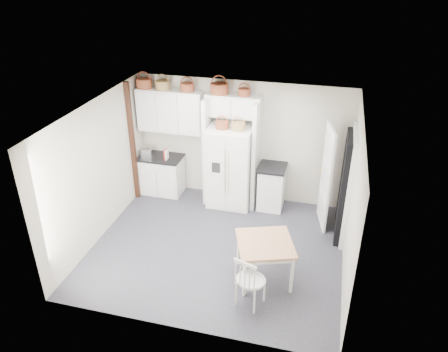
# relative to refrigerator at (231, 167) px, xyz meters

# --- Properties ---
(floor) EXTENTS (4.50, 4.50, 0.00)m
(floor) POSITION_rel_refrigerator_xyz_m (0.15, -1.61, -0.87)
(floor) COLOR #23232B
(floor) RESTS_ON ground
(ceiling) EXTENTS (4.50, 4.50, 0.00)m
(ceiling) POSITION_rel_refrigerator_xyz_m (0.15, -1.61, 1.73)
(ceiling) COLOR white
(ceiling) RESTS_ON wall_back
(wall_back) EXTENTS (4.50, 0.00, 4.50)m
(wall_back) POSITION_rel_refrigerator_xyz_m (0.15, 0.39, 0.43)
(wall_back) COLOR beige
(wall_back) RESTS_ON floor
(wall_left) EXTENTS (0.00, 4.00, 4.00)m
(wall_left) POSITION_rel_refrigerator_xyz_m (-2.10, -1.61, 0.43)
(wall_left) COLOR beige
(wall_left) RESTS_ON floor
(wall_right) EXTENTS (0.00, 4.00, 4.00)m
(wall_right) POSITION_rel_refrigerator_xyz_m (2.40, -1.61, 0.43)
(wall_right) COLOR beige
(wall_right) RESTS_ON floor
(refrigerator) EXTENTS (0.90, 0.73, 1.75)m
(refrigerator) POSITION_rel_refrigerator_xyz_m (0.00, 0.00, 0.00)
(refrigerator) COLOR silver
(refrigerator) RESTS_ON floor
(base_cab_left) EXTENTS (0.90, 0.57, 0.84)m
(base_cab_left) POSITION_rel_refrigerator_xyz_m (-1.59, 0.09, -0.45)
(base_cab_left) COLOR silver
(base_cab_left) RESTS_ON floor
(base_cab_right) EXTENTS (0.51, 0.62, 0.90)m
(base_cab_right) POSITION_rel_refrigerator_xyz_m (0.87, 0.09, -0.42)
(base_cab_right) COLOR silver
(base_cab_right) RESTS_ON floor
(dining_table) EXTENTS (1.12, 1.12, 0.73)m
(dining_table) POSITION_rel_refrigerator_xyz_m (1.12, -2.23, -0.51)
(dining_table) COLOR #94663E
(dining_table) RESTS_ON floor
(windsor_chair) EXTENTS (0.57, 0.54, 0.93)m
(windsor_chair) POSITION_rel_refrigerator_xyz_m (1.02, -2.86, -0.41)
(windsor_chair) COLOR silver
(windsor_chair) RESTS_ON floor
(counter_left) EXTENTS (0.94, 0.61, 0.04)m
(counter_left) POSITION_rel_refrigerator_xyz_m (-1.59, 0.09, -0.02)
(counter_left) COLOR black
(counter_left) RESTS_ON base_cab_left
(counter_right) EXTENTS (0.55, 0.66, 0.04)m
(counter_right) POSITION_rel_refrigerator_xyz_m (0.87, 0.09, 0.05)
(counter_right) COLOR black
(counter_right) RESTS_ON base_cab_right
(toaster) EXTENTS (0.26, 0.18, 0.16)m
(toaster) POSITION_rel_refrigerator_xyz_m (-1.91, 0.06, 0.08)
(toaster) COLOR silver
(toaster) RESTS_ON counter_left
(cookbook_red) EXTENTS (0.06, 0.16, 0.23)m
(cookbook_red) POSITION_rel_refrigerator_xyz_m (-1.43, 0.01, 0.12)
(cookbook_red) COLOR maroon
(cookbook_red) RESTS_ON counter_left
(cookbook_cream) EXTENTS (0.03, 0.15, 0.23)m
(cookbook_cream) POSITION_rel_refrigerator_xyz_m (-1.41, 0.01, 0.12)
(cookbook_cream) COLOR white
(cookbook_cream) RESTS_ON counter_left
(basket_upper_a) EXTENTS (0.33, 0.33, 0.19)m
(basket_upper_a) POSITION_rel_refrigerator_xyz_m (-1.89, 0.22, 1.57)
(basket_upper_a) COLOR brown
(basket_upper_a) RESTS_ON upper_cabinet
(basket_upper_b) EXTENTS (0.30, 0.30, 0.18)m
(basket_upper_b) POSITION_rel_refrigerator_xyz_m (-1.49, 0.22, 1.57)
(basket_upper_b) COLOR brown
(basket_upper_b) RESTS_ON upper_cabinet
(basket_upper_c) EXTENTS (0.29, 0.29, 0.17)m
(basket_upper_c) POSITION_rel_refrigerator_xyz_m (-0.96, 0.22, 1.56)
(basket_upper_c) COLOR brown
(basket_upper_c) RESTS_ON upper_cabinet
(basket_bridge_a) EXTENTS (0.36, 0.36, 0.20)m
(basket_bridge_a) POSITION_rel_refrigerator_xyz_m (-0.29, 0.22, 1.58)
(basket_bridge_a) COLOR brown
(basket_bridge_a) RESTS_ON bridge_cabinet
(basket_bridge_b) EXTENTS (0.25, 0.25, 0.14)m
(basket_bridge_b) POSITION_rel_refrigerator_xyz_m (0.21, 0.22, 1.55)
(basket_bridge_b) COLOR brown
(basket_bridge_b) RESTS_ON bridge_cabinet
(basket_fridge_a) EXTENTS (0.27, 0.27, 0.14)m
(basket_fridge_a) POSITION_rel_refrigerator_xyz_m (-0.15, -0.10, 0.94)
(basket_fridge_a) COLOR brown
(basket_fridge_a) RESTS_ON refrigerator
(basket_fridge_b) EXTENTS (0.28, 0.28, 0.15)m
(basket_fridge_b) POSITION_rel_refrigerator_xyz_m (0.17, -0.10, 0.95)
(basket_fridge_b) COLOR brown
(basket_fridge_b) RESTS_ON refrigerator
(upper_cabinet) EXTENTS (1.40, 0.34, 0.90)m
(upper_cabinet) POSITION_rel_refrigerator_xyz_m (-1.35, 0.22, 1.03)
(upper_cabinet) COLOR silver
(upper_cabinet) RESTS_ON wall_back
(bridge_cabinet) EXTENTS (1.12, 0.34, 0.45)m
(bridge_cabinet) POSITION_rel_refrigerator_xyz_m (-0.00, 0.22, 1.25)
(bridge_cabinet) COLOR silver
(bridge_cabinet) RESTS_ON wall_back
(fridge_panel_left) EXTENTS (0.08, 0.60, 2.30)m
(fridge_panel_left) POSITION_rel_refrigerator_xyz_m (-0.51, 0.09, 0.28)
(fridge_panel_left) COLOR silver
(fridge_panel_left) RESTS_ON floor
(fridge_panel_right) EXTENTS (0.08, 0.60, 2.30)m
(fridge_panel_right) POSITION_rel_refrigerator_xyz_m (0.51, 0.09, 0.28)
(fridge_panel_right) COLOR silver
(fridge_panel_right) RESTS_ON floor
(trim_post) EXTENTS (0.09, 0.09, 2.60)m
(trim_post) POSITION_rel_refrigerator_xyz_m (-2.05, -0.26, 0.43)
(trim_post) COLOR black
(trim_post) RESTS_ON floor
(doorway_void) EXTENTS (0.18, 0.85, 2.05)m
(doorway_void) POSITION_rel_refrigerator_xyz_m (2.31, -0.61, 0.15)
(doorway_void) COLOR black
(doorway_void) RESTS_ON floor
(door_slab) EXTENTS (0.21, 0.79, 2.05)m
(door_slab) POSITION_rel_refrigerator_xyz_m (1.95, -0.28, 0.15)
(door_slab) COLOR white
(door_slab) RESTS_ON floor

